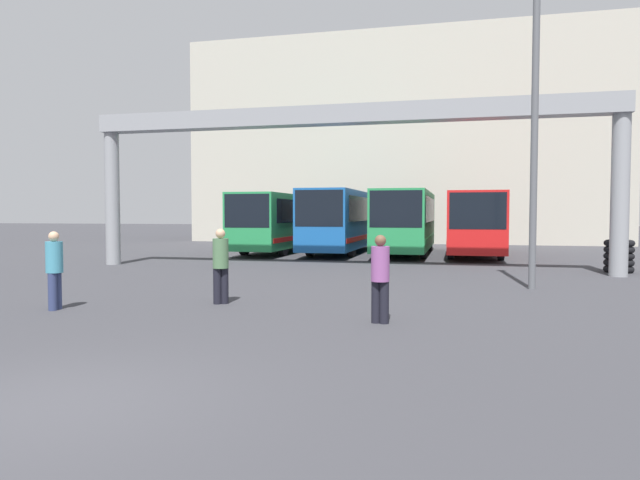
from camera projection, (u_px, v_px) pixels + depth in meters
ground_plane at (50, 406)px, 6.44m from camera, size 200.00×200.00×0.00m
building_backdrop at (403, 146)px, 46.33m from camera, size 31.72×12.00×15.36m
overhead_gantry at (339, 137)px, 21.70m from camera, size 20.24×0.80×6.26m
bus_slot_0 at (282, 219)px, 32.06m from camera, size 2.46×10.86×3.19m
bus_slot_1 at (343, 218)px, 31.46m from camera, size 2.48×11.34×3.34m
bus_slot_2 at (406, 219)px, 30.10m from camera, size 2.55×10.25×3.29m
bus_slot_3 at (474, 220)px, 29.29m from camera, size 2.60×10.27×3.17m
pedestrian_near_left at (380, 276)px, 11.23m from camera, size 0.36×0.36×1.75m
pedestrian_near_center at (221, 264)px, 13.65m from camera, size 0.38×0.38×1.81m
pedestrian_mid_right at (54, 268)px, 12.79m from camera, size 0.37×0.37×1.77m
tire_stack at (619, 256)px, 20.94m from camera, size 1.04×1.04×1.20m
lamp_post at (535, 121)px, 16.10m from camera, size 0.36×0.36×8.85m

